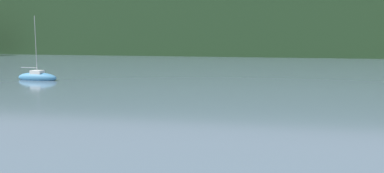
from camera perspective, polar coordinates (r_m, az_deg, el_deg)
The scene contains 2 objects.
wooded_hillside at distance 126.41m, azimuth 9.90°, elevation 7.73°, with size 352.00×65.02×31.81m.
sailboat_far_9 at distance 50.74m, azimuth -20.19°, elevation 1.19°, with size 4.96×1.69×7.52m.
Camera 1 is at (4.10, 19.55, 5.51)m, focal length 39.43 mm.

